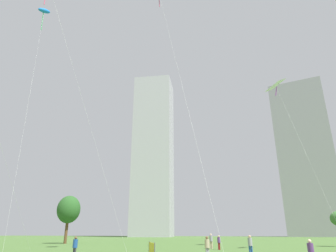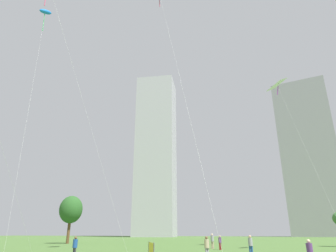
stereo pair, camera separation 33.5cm
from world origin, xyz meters
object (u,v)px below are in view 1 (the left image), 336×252
object	(u,v)px
person_standing_4	(311,251)
distant_highrise_0	(153,153)
person_standing_0	(207,246)
kite_flying_6	(275,85)
park_tree_1	(69,210)
distant_highrise_1	(306,158)
event_banner	(152,250)
person_standing_2	(211,240)
person_standing_3	(75,246)
person_standing_1	(250,244)
kite_flying_2	(44,11)
person_standing_5	(219,241)

from	to	relation	value
person_standing_4	distant_highrise_0	size ratio (longest dim) A/B	0.02
person_standing_0	kite_flying_6	bearing A→B (deg)	14.83
park_tree_1	distant_highrise_1	world-z (taller)	distant_highrise_1
event_banner	kite_flying_6	bearing A→B (deg)	58.17
person_standing_2	distant_highrise_0	bearing A→B (deg)	-67.05
person_standing_0	event_banner	distance (m)	4.35
person_standing_2	kite_flying_6	world-z (taller)	kite_flying_6
event_banner	person_standing_3	bearing A→B (deg)	-168.76
person_standing_1	kite_flying_2	xyz separation A→B (m)	(-28.28, 1.44, 33.72)
person_standing_1	person_standing_5	distance (m)	9.79
person_standing_2	person_standing_5	distance (m)	2.17
person_standing_3	person_standing_5	world-z (taller)	person_standing_3
person_standing_3	distant_highrise_0	distance (m)	116.66
kite_flying_2	distant_highrise_0	world-z (taller)	distant_highrise_0
person_standing_0	kite_flying_2	bearing A→B (deg)	116.39
person_standing_3	person_standing_5	xyz separation A→B (m)	(9.69, 15.70, -0.03)
person_standing_0	person_standing_5	world-z (taller)	person_standing_0
person_standing_1	distant_highrise_0	size ratio (longest dim) A/B	0.02
distant_highrise_1	person_standing_1	bearing A→B (deg)	-91.33
kite_flying_6	distant_highrise_0	bearing A→B (deg)	119.99
person_standing_2	kite_flying_6	xyz separation A→B (m)	(10.88, 5.22, 23.19)
person_standing_0	kite_flying_6	world-z (taller)	kite_flying_6
person_standing_1	park_tree_1	distance (m)	39.61
person_standing_1	kite_flying_6	size ratio (longest dim) A/B	0.07
park_tree_1	distant_highrise_0	bearing A→B (deg)	96.87
person_standing_1	person_standing_4	size ratio (longest dim) A/B	1.09
kite_flying_2	distant_highrise_1	xyz separation A→B (m)	(57.84, 126.18, 2.59)
kite_flying_2	kite_flying_6	distance (m)	38.71
person_standing_4	distant_highrise_1	world-z (taller)	distant_highrise_1
person_standing_3	distant_highrise_0	bearing A→B (deg)	130.02
distant_highrise_1	person_standing_0	bearing A→B (deg)	-92.25
distant_highrise_1	person_standing_3	bearing A→B (deg)	-96.04
person_standing_3	distant_highrise_1	xyz separation A→B (m)	(42.98, 134.26, 36.35)
person_standing_2	event_banner	size ratio (longest dim) A/B	0.75
person_standing_5	person_standing_4	bearing A→B (deg)	-119.15
person_standing_3	park_tree_1	size ratio (longest dim) A/B	0.19
kite_flying_2	person_standing_1	bearing A→B (deg)	-2.91
kite_flying_2	event_banner	world-z (taller)	kite_flying_2
person_standing_1	person_standing_4	world-z (taller)	person_standing_1
person_standing_1	person_standing_2	distance (m)	11.92
person_standing_1	kite_flying_6	world-z (taller)	kite_flying_6
kite_flying_6	event_banner	distance (m)	34.61
kite_flying_6	distant_highrise_0	xyz separation A→B (m)	(-48.53, 84.09, 13.46)
kite_flying_2	person_standing_2	bearing A→B (deg)	21.97
person_standing_1	distant_highrise_1	xyz separation A→B (m)	(29.56, 127.61, 36.31)
person_standing_5	event_banner	xyz separation A→B (m)	(-3.66, -14.50, -0.26)
person_standing_2	distant_highrise_0	world-z (taller)	distant_highrise_0
person_standing_4	event_banner	distance (m)	11.36
person_standing_5	park_tree_1	size ratio (longest dim) A/B	0.19
person_standing_5	distant_highrise_0	world-z (taller)	distant_highrise_0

